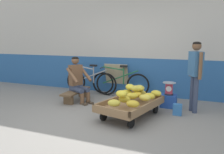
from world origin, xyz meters
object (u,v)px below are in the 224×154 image
object	(u,v)px
bicycle_near_left	(91,82)
weighing_scale	(169,88)
customer_adult	(195,69)
bicycle_far_left	(120,83)
vendor_seated	(78,79)
low_bench	(76,93)
sign_board	(117,79)
shopping_bag	(177,110)
banana_cart	(131,105)
plastic_crate	(169,101)

from	to	relation	value
bicycle_near_left	weighing_scale	bearing A→B (deg)	-12.95
customer_adult	bicycle_far_left	bearing A→B (deg)	157.88
vendor_seated	low_bench	bearing A→B (deg)	154.33
sign_board	shopping_bag	size ratio (longest dim) A/B	3.64
sign_board	bicycle_near_left	bearing A→B (deg)	-154.14
weighing_scale	bicycle_near_left	bearing A→B (deg)	167.05
bicycle_near_left	banana_cart	bearing A→B (deg)	-41.48
sign_board	shopping_bag	xyz separation A→B (m)	(1.88, -1.37, -0.31)
plastic_crate	sign_board	bearing A→B (deg)	151.80
banana_cart	sign_board	distance (m)	2.10
bicycle_near_left	customer_adult	distance (m)	3.01
bicycle_near_left	sign_board	xyz separation A→B (m)	(0.70, 0.34, 0.08)
weighing_scale	customer_adult	world-z (taller)	customer_adult
vendor_seated	customer_adult	world-z (taller)	customer_adult
bicycle_far_left	plastic_crate	bearing A→B (deg)	-24.77
bicycle_near_left	shopping_bag	bearing A→B (deg)	-21.90
weighing_scale	bicycle_far_left	bearing A→B (deg)	155.19
sign_board	bicycle_far_left	bearing A→B (deg)	-49.91
sign_board	weighing_scale	bearing A→B (deg)	-28.23
plastic_crate	bicycle_far_left	distance (m)	1.62
vendor_seated	customer_adult	bearing A→B (deg)	3.81
plastic_crate	shopping_bag	distance (m)	0.57
banana_cart	customer_adult	bearing A→B (deg)	35.15
vendor_seated	plastic_crate	world-z (taller)	vendor_seated
vendor_seated	shopping_bag	xyz separation A→B (m)	(2.50, -0.17, -0.45)
shopping_bag	bicycle_near_left	bearing A→B (deg)	158.10
plastic_crate	bicycle_near_left	world-z (taller)	bicycle_near_left
banana_cart	weighing_scale	distance (m)	1.17
weighing_scale	customer_adult	bearing A→B (deg)	-14.51
plastic_crate	bicycle_near_left	size ratio (longest dim) A/B	0.22
weighing_scale	sign_board	xyz separation A→B (m)	(-1.62, 0.87, -0.02)
low_bench	sign_board	world-z (taller)	sign_board
banana_cart	low_bench	distance (m)	1.83
low_bench	bicycle_near_left	distance (m)	0.84
plastic_crate	customer_adult	xyz separation A→B (m)	(0.55, -0.14, 0.80)
vendor_seated	customer_adult	distance (m)	2.82
sign_board	customer_adult	world-z (taller)	customer_adult
low_bench	vendor_seated	world-z (taller)	vendor_seated
plastic_crate	bicycle_far_left	bearing A→B (deg)	155.23
bicycle_near_left	sign_board	distance (m)	0.78
weighing_scale	banana_cart	bearing A→B (deg)	-122.72
weighing_scale	customer_adult	xyz separation A→B (m)	(0.55, -0.14, 0.50)
customer_adult	banana_cart	bearing A→B (deg)	-144.85
bicycle_far_left	weighing_scale	bearing A→B (deg)	-24.81
vendor_seated	bicycle_near_left	xyz separation A→B (m)	(-0.08, 0.86, -0.21)
bicycle_near_left	bicycle_far_left	size ratio (longest dim) A/B	1.00
low_bench	shopping_bag	world-z (taller)	low_bench
low_bench	plastic_crate	distance (m)	2.34
low_bench	banana_cart	bearing A→B (deg)	-21.79
banana_cart	bicycle_far_left	xyz separation A→B (m)	(-0.83, 1.64, 0.11)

